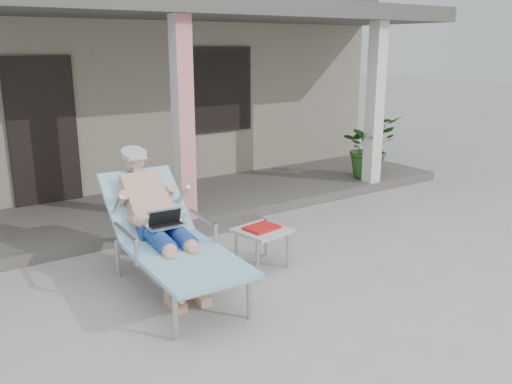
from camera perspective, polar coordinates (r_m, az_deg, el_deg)
ground at (r=5.68m, az=2.99°, el=-9.72°), size 60.00×60.00×0.00m
house at (r=11.04m, az=-18.29°, el=10.72°), size 10.40×5.40×3.30m
porch_deck at (r=8.08m, az=-10.10°, el=-1.68°), size 10.00×2.00×0.15m
porch_overhang at (r=7.70m, az=-10.90°, el=17.92°), size 10.00×2.30×2.85m
porch_step at (r=7.11m, az=-6.17°, el=-4.21°), size 2.00×0.30×0.07m
lounger at (r=5.47m, az=-9.84°, el=-1.15°), size 0.93×2.22×1.42m
side_table at (r=6.00m, az=0.62°, el=-4.29°), size 0.59×0.59×0.46m
potted_palm at (r=9.61m, az=11.80°, el=4.67°), size 1.01×0.90×1.07m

